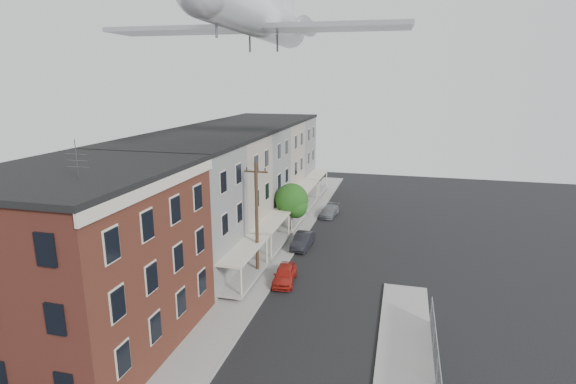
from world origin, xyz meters
name	(u,v)px	position (x,y,z in m)	size (l,w,h in m)	color
sidewalk_left	(280,249)	(-5.50, 24.00, 0.06)	(3.00, 62.00, 0.12)	gray
curb_left	(295,250)	(-4.05, 24.00, 0.07)	(0.15, 62.00, 0.14)	gray
corner_building	(83,260)	(-12.00, 7.00, 5.16)	(10.31, 12.30, 12.15)	#351210
row_house_a	(170,213)	(-11.96, 16.50, 5.13)	(11.98, 7.00, 10.30)	slate
row_house_b	(209,191)	(-11.96, 23.50, 5.13)	(11.98, 7.00, 10.30)	gray
row_house_c	(237,176)	(-11.96, 30.50, 5.13)	(11.98, 7.00, 10.30)	slate
row_house_d	(258,164)	(-11.96, 37.50, 5.13)	(11.98, 7.00, 10.30)	gray
row_house_e	(274,155)	(-11.96, 44.50, 5.13)	(11.98, 7.00, 10.30)	slate
utility_pole	(257,219)	(-5.60, 18.00, 4.67)	(1.80, 0.26, 9.00)	black
street_tree	(293,202)	(-5.27, 27.92, 3.45)	(3.22, 3.20, 5.20)	black
car_near	(285,274)	(-3.32, 17.56, 0.65)	(1.53, 3.80, 1.30)	#AA1E16
car_mid	(303,240)	(-3.60, 25.02, 0.67)	(1.41, 4.05, 1.34)	black
car_far	(329,211)	(-2.87, 35.27, 0.58)	(1.61, 3.97, 1.15)	slate
airplane	(262,18)	(-5.81, 20.60, 19.18)	(21.32, 24.34, 7.06)	silver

